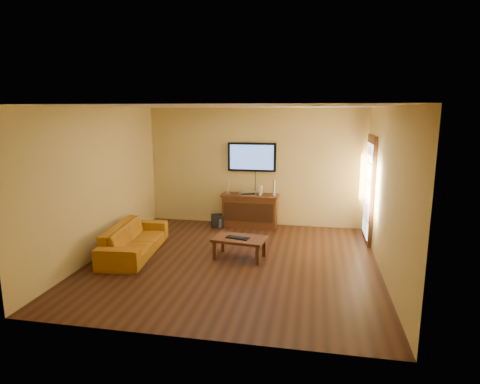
% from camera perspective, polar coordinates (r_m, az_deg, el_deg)
% --- Properties ---
extents(ground_plane, '(5.00, 5.00, 0.00)m').
position_cam_1_polar(ground_plane, '(7.23, -0.91, -9.84)').
color(ground_plane, black).
rests_on(ground_plane, ground).
extents(room_walls, '(5.00, 5.00, 5.00)m').
position_cam_1_polar(room_walls, '(7.41, 0.02, 4.18)').
color(room_walls, '#D6BA68').
rests_on(room_walls, ground).
extents(french_door, '(0.07, 1.02, 2.22)m').
position_cam_1_polar(french_door, '(8.52, 17.88, 0.24)').
color(french_door, '#45220F').
rests_on(french_door, ground).
extents(media_console, '(1.29, 0.49, 0.75)m').
position_cam_1_polar(media_console, '(9.24, 1.45, -2.62)').
color(media_console, '#45220F').
rests_on(media_console, ground).
extents(television, '(1.12, 0.08, 0.66)m').
position_cam_1_polar(television, '(9.22, 1.69, 4.99)').
color(television, black).
rests_on(television, ground).
extents(coffee_table, '(0.99, 0.68, 0.38)m').
position_cam_1_polar(coffee_table, '(7.28, -0.08, -6.93)').
color(coffee_table, '#45220F').
rests_on(coffee_table, ground).
extents(sofa, '(0.75, 1.98, 0.76)m').
position_cam_1_polar(sofa, '(7.72, -14.81, -5.86)').
color(sofa, '#A86812').
rests_on(sofa, ground).
extents(speaker_left, '(0.09, 0.09, 0.33)m').
position_cam_1_polar(speaker_left, '(9.22, -1.69, 0.71)').
color(speaker_left, silver).
rests_on(speaker_left, media_console).
extents(speaker_right, '(0.10, 0.10, 0.35)m').
position_cam_1_polar(speaker_right, '(9.08, 4.87, 0.56)').
color(speaker_right, silver).
rests_on(speaker_right, media_console).
extents(av_receiver, '(0.41, 0.35, 0.08)m').
position_cam_1_polar(av_receiver, '(9.12, 1.06, -0.13)').
color(av_receiver, silver).
rests_on(av_receiver, media_console).
extents(game_console, '(0.05, 0.16, 0.21)m').
position_cam_1_polar(game_console, '(9.06, 2.99, 0.21)').
color(game_console, white).
rests_on(game_console, media_console).
extents(subwoofer, '(0.34, 0.34, 0.27)m').
position_cam_1_polar(subwoofer, '(9.30, -3.24, -4.09)').
color(subwoofer, black).
rests_on(subwoofer, ground).
extents(bottle, '(0.08, 0.08, 0.22)m').
position_cam_1_polar(bottle, '(9.11, -2.84, -4.62)').
color(bottle, white).
rests_on(bottle, ground).
extents(keyboard, '(0.44, 0.25, 0.03)m').
position_cam_1_polar(keyboard, '(7.23, -0.35, -6.52)').
color(keyboard, black).
rests_on(keyboard, coffee_table).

